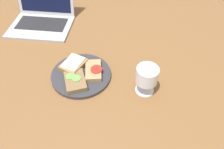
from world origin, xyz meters
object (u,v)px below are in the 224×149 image
plate (81,75)px  sandwich_with_tomato (94,70)px  sandwich_with_cucumber (75,81)px  laptop (42,14)px  wine_glass (147,77)px  sandwich_with_cheese (74,65)px

plate → sandwich_with_tomato: bearing=16.7°
plate → sandwich_with_cucumber: 5.42cm
sandwich_with_cucumber → laptop: (-27.11, 42.00, 2.53)cm
wine_glass → sandwich_with_tomato: bearing=164.0°
sandwich_with_cheese → wine_glass: bearing=-15.0°
sandwich_with_cucumber → plate: bearing=76.6°
wine_glass → sandwich_with_cheese: bearing=165.0°
sandwich_with_cheese → laptop: 41.60cm
plate → laptop: 46.81cm
plate → sandwich_with_cheese: size_ratio=1.93×
plate → sandwich_with_cucumber: size_ratio=1.90×
sandwich_with_tomato → laptop: laptop is taller
laptop → sandwich_with_cheese: bearing=-53.9°
sandwich_with_tomato → wine_glass: size_ratio=1.03×
plate → sandwich_with_cheese: bearing=137.4°
sandwich_with_cheese → laptop: bearing=126.1°
sandwich_with_tomato → laptop: 48.78cm
sandwich_with_cucumber → laptop: 50.06cm
sandwich_with_tomato → laptop: (-33.32, 35.53, 2.56)cm
plate → wine_glass: wine_glass is taller
plate → laptop: bearing=127.4°
sandwich_with_cucumber → sandwich_with_tomato: 8.97cm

